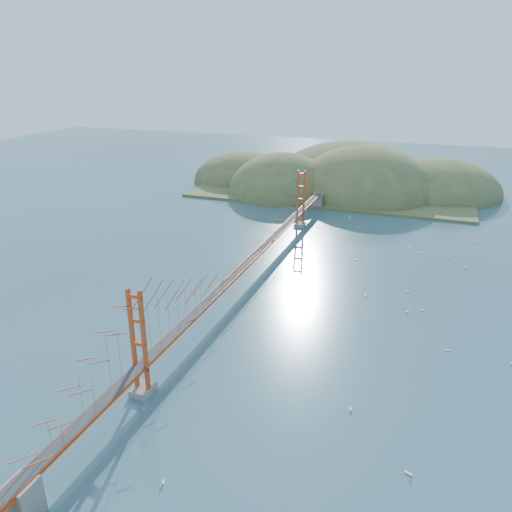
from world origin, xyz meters
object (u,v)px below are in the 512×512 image
(bridge, at_px, (248,238))
(sailboat_0, at_px, (365,295))
(sailboat_1, at_px, (408,291))
(sailboat_2, at_px, (447,349))

(bridge, height_order, sailboat_0, bridge)
(sailboat_0, height_order, sailboat_1, sailboat_1)
(sailboat_0, distance_m, sailboat_2, 16.34)
(sailboat_1, relative_size, sailboat_2, 0.93)
(bridge, bearing_deg, sailboat_1, 10.92)
(sailboat_0, relative_size, sailboat_2, 0.90)
(bridge, bearing_deg, sailboat_2, -20.31)
(bridge, height_order, sailboat_2, bridge)
(sailboat_2, bearing_deg, sailboat_1, 110.19)
(bridge, relative_size, sailboat_2, 147.37)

